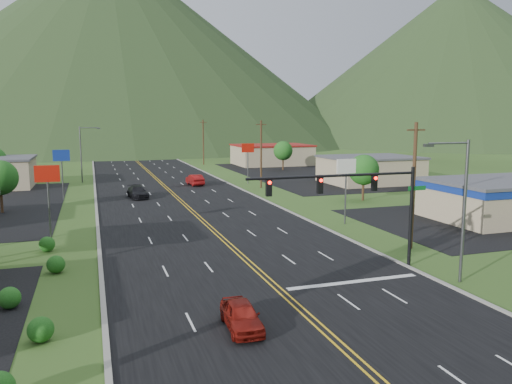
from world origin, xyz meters
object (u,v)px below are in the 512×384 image
object	(u,v)px
traffic_signal	(361,194)
streetlight_west	(83,150)
car_red_near	(241,316)
streetlight_east	(461,202)
car_red_far	(195,180)
car_dark_mid	(138,192)

from	to	relation	value
traffic_signal	streetlight_west	distance (m)	58.88
car_red_near	streetlight_east	bearing A→B (deg)	12.29
car_red_far	car_dark_mid	bearing A→B (deg)	42.03
traffic_signal	car_dark_mid	distance (m)	38.80
car_red_near	car_dark_mid	xyz separation A→B (m)	(-1.15, 43.37, 0.07)
car_red_near	traffic_signal	bearing A→B (deg)	35.17
traffic_signal	car_dark_mid	xyz separation A→B (m)	(-11.40, 36.81, -4.58)
streetlight_east	car_red_near	size ratio (longest dim) A/B	2.26
streetlight_east	car_dark_mid	size ratio (longest dim) A/B	1.74
car_red_far	streetlight_east	bearing A→B (deg)	92.62
streetlight_east	car_red_far	world-z (taller)	streetlight_east
streetlight_west	car_dark_mid	world-z (taller)	streetlight_west
streetlight_west	streetlight_east	bearing A→B (deg)	-69.14
traffic_signal	car_red_far	xyz separation A→B (m)	(-1.80, 46.98, -4.51)
traffic_signal	streetlight_west	xyz separation A→B (m)	(-18.16, 56.00, -0.15)
car_red_near	car_red_far	size ratio (longest dim) A/B	0.80
streetlight_east	car_dark_mid	bearing A→B (deg)	111.53
car_dark_mid	traffic_signal	bearing A→B (deg)	-79.30
streetlight_east	car_red_far	xyz separation A→B (m)	(-6.49, 50.98, -4.36)
car_red_near	car_red_far	distance (m)	54.21
car_red_far	streetlight_west	bearing A→B (deg)	-33.50
car_red_near	streetlight_west	bearing A→B (deg)	99.73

